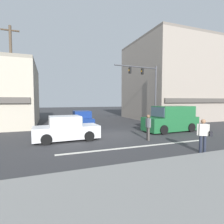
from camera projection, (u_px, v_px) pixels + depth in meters
ground_plane at (116, 135)px, 13.03m from camera, size 120.00×120.00×0.00m
lane_marking_stripe at (139, 146)px, 9.75m from camera, size 9.00×0.24×0.01m
sidewalk_curb at (224, 186)px, 5.07m from camera, size 40.00×5.00×0.16m
building_right_corner at (173, 82)px, 25.14m from camera, size 11.65×10.77×10.69m
utility_pole_near_left at (12, 77)px, 14.92m from camera, size 1.40×0.22×8.89m
traffic_light_mast at (148, 85)px, 18.07m from camera, size 4.89×0.40×6.20m
sedan_parked_curbside at (82, 120)px, 17.07m from camera, size 1.96×4.14×1.58m
van_crossing_leftbound at (171, 119)px, 14.62m from camera, size 4.69×2.23×2.11m
sedan_approaching_near at (66, 129)px, 11.30m from camera, size 4.17×2.01×1.58m
pedestrian_foreground_with_bag at (203, 134)px, 8.50m from camera, size 0.61×0.56×1.67m
pedestrian_mid_crossing at (148, 126)px, 11.22m from camera, size 0.28×0.56×1.67m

